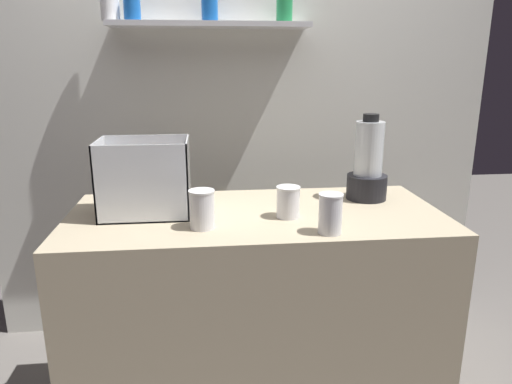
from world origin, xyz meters
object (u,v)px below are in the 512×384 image
Objects in this scene: blender_pitcher at (368,167)px; juice_cup_mango_left at (288,203)px; juice_cup_carrot_far_left at (202,211)px; juice_cup_beet_middle at (330,216)px; carrot_display_bin at (146,191)px.

juice_cup_mango_left is at bearing -150.92° from blender_pitcher.
juice_cup_beet_middle reaches higher than juice_cup_carrot_far_left.
juice_cup_carrot_far_left is (-0.67, -0.28, -0.07)m from blender_pitcher.
blender_pitcher is 3.03× the size of juice_cup_mango_left.
juice_cup_beet_middle is (-0.25, -0.38, -0.08)m from blender_pitcher.
juice_cup_carrot_far_left is at bearing -157.07° from blender_pitcher.
blender_pitcher is at bearing 56.25° from juice_cup_beet_middle.
carrot_display_bin is 0.88m from blender_pitcher.
carrot_display_bin is at bearing 156.36° from juice_cup_beet_middle.
juice_cup_carrot_far_left is at bearing 167.39° from juice_cup_beet_middle.
carrot_display_bin is 0.93× the size of blender_pitcher.
juice_cup_beet_middle is at bearing -23.64° from carrot_display_bin.
carrot_display_bin is 2.40× the size of juice_cup_beet_middle.
blender_pitcher is (0.88, 0.11, 0.05)m from carrot_display_bin.
carrot_display_bin reaches higher than juice_cup_mango_left.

